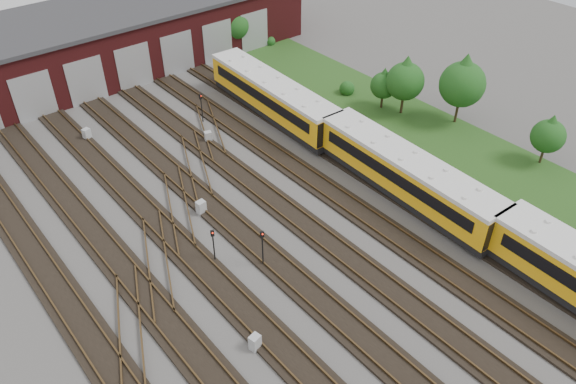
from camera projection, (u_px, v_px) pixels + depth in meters
ground at (351, 293)px, 34.92m from camera, size 120.00×120.00×0.00m
track_network at (343, 288)px, 35.13m from camera, size 30.40×70.00×0.33m
maintenance_shed at (79, 47)px, 57.50m from camera, size 51.00×12.50×6.35m
grass_verge at (423, 129)px, 50.65m from camera, size 8.00×55.00×0.05m
metro_train at (406, 175)px, 41.52m from camera, size 3.59×48.30×3.35m
signal_mast_0 at (213, 242)px, 36.14m from camera, size 0.26×0.25×2.67m
signal_mast_1 at (262, 244)px, 35.70m from camera, size 0.26×0.25×2.96m
signal_mast_2 at (201, 104)px, 50.68m from camera, size 0.26×0.24×2.78m
signal_mast_3 at (321, 135)px, 46.17m from camera, size 0.26×0.24×3.09m
relay_cabinet_0 at (255, 342)px, 31.33m from camera, size 0.69×0.62×1.01m
relay_cabinet_1 at (87, 134)px, 48.98m from camera, size 0.75×0.68×1.04m
relay_cabinet_2 at (201, 207)px, 40.84m from camera, size 0.68×0.58×1.06m
relay_cabinet_3 at (208, 137)px, 48.69m from camera, size 0.72×0.65×0.99m
relay_cabinet_4 at (318, 109)px, 52.61m from camera, size 0.70×0.63×0.99m
tree_0 at (234, 22)px, 62.39m from camera, size 3.25×3.25×5.39m
tree_1 at (406, 77)px, 50.76m from camera, size 3.48×3.48×5.77m
tree_2 at (463, 79)px, 49.04m from camera, size 4.05×4.05×6.72m
tree_3 at (384, 82)px, 52.24m from camera, size 2.49×2.49×4.12m
tree_4 at (549, 133)px, 44.62m from camera, size 2.73×2.73×4.52m
bush_1 at (347, 87)px, 55.71m from camera, size 1.51×1.51×1.51m
bush_2 at (271, 40)px, 65.68m from camera, size 1.11×1.11×1.11m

